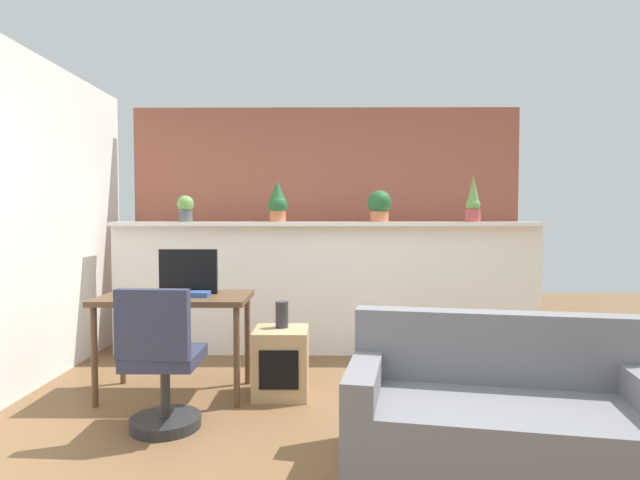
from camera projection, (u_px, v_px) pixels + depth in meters
ground_plane at (327, 445)px, 2.99m from camera, size 12.00×12.00×0.00m
divider_wall at (326, 290)px, 4.96m from camera, size 4.12×0.16×1.25m
plant_shelf at (326, 224)px, 4.89m from camera, size 4.12×0.29×0.04m
brick_wall_behind at (326, 225)px, 5.53m from camera, size 4.12×0.10×2.50m
potted_plant_0 at (186, 208)px, 4.89m from camera, size 0.16×0.16×0.25m
potted_plant_1 at (278, 202)px, 4.85m from camera, size 0.19×0.19×0.39m
potted_plant_2 at (379, 205)px, 4.88m from camera, size 0.23×0.23×0.30m
potted_plant_3 at (473, 202)px, 4.84m from camera, size 0.14×0.14×0.44m
desk at (175, 307)px, 3.81m from camera, size 1.10×0.60×0.75m
tv_monitor at (188, 272)px, 3.87m from camera, size 0.44×0.04×0.34m
office_chair at (162, 370)px, 3.16m from camera, size 0.45×0.46×0.91m
side_cube_shelf at (281, 362)px, 3.81m from camera, size 0.40×0.41×0.50m
vase_on_shelf at (282, 314)px, 3.85m from camera, size 0.10×0.10×0.20m
book_on_desk at (196, 294)px, 3.75m from camera, size 0.20×0.14×0.04m
couch at (500, 420)px, 2.65m from camera, size 1.67×1.03×0.80m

